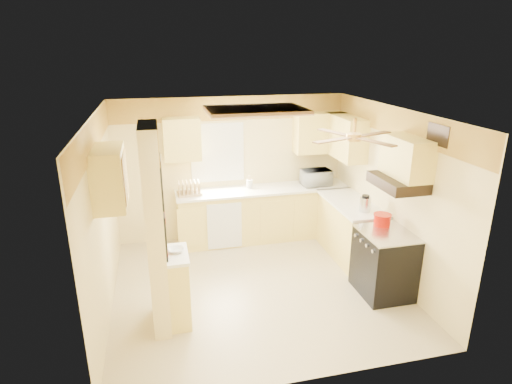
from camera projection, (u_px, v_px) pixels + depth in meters
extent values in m
plane|color=tan|center=(257.00, 286.00, 6.18)|extent=(4.00, 4.00, 0.00)
plane|color=white|center=(257.00, 113.00, 5.37)|extent=(4.00, 4.00, 0.00)
plane|color=#F1DA93|center=(232.00, 168.00, 7.52)|extent=(4.00, 0.00, 4.00)
plane|color=#F1DA93|center=(304.00, 275.00, 4.02)|extent=(4.00, 0.00, 4.00)
plane|color=#F1DA93|center=(102.00, 219.00, 5.33)|extent=(0.00, 3.80, 3.80)
plane|color=#F1DA93|center=(391.00, 194.00, 6.21)|extent=(0.00, 3.80, 3.80)
cube|color=#FFD64B|center=(231.00, 108.00, 7.16)|extent=(4.00, 0.02, 0.40)
cube|color=#F1DA93|center=(155.00, 231.00, 4.97)|extent=(0.20, 0.70, 2.50)
cube|color=#FEE26A|center=(179.00, 289.00, 5.28)|extent=(0.25, 0.55, 0.90)
cube|color=white|center=(176.00, 255.00, 5.12)|extent=(0.28, 0.58, 0.04)
cube|color=#FEE26A|center=(263.00, 214.00, 7.61)|extent=(3.00, 0.60, 0.90)
cube|color=#FEE26A|center=(350.00, 230.00, 6.96)|extent=(0.60, 1.40, 0.90)
cube|color=white|center=(264.00, 190.00, 7.45)|extent=(3.04, 0.64, 0.04)
cube|color=white|center=(351.00, 203.00, 6.80)|extent=(0.64, 1.44, 0.04)
cube|color=white|center=(225.00, 226.00, 7.17)|extent=(0.58, 0.02, 0.80)
cube|color=white|center=(217.00, 153.00, 7.35)|extent=(0.92, 0.02, 1.02)
cube|color=white|center=(217.00, 153.00, 7.36)|extent=(0.80, 0.02, 0.90)
cube|color=#FEE26A|center=(182.00, 139.00, 6.98)|extent=(0.60, 0.35, 0.70)
cube|color=#FEE26A|center=(320.00, 133.00, 7.50)|extent=(0.90, 0.35, 0.70)
cube|color=#FEE26A|center=(346.00, 137.00, 7.13)|extent=(0.35, 1.00, 0.70)
cube|color=#FEE26A|center=(109.00, 177.00, 4.95)|extent=(0.35, 0.75, 0.70)
cube|color=#FEE26A|center=(406.00, 157.00, 5.44)|extent=(0.35, 0.76, 0.52)
cube|color=black|center=(384.00, 264.00, 5.89)|extent=(0.65, 0.76, 0.90)
cube|color=silver|center=(387.00, 233.00, 5.74)|extent=(0.66, 0.77, 0.02)
cylinder|color=silver|center=(373.00, 251.00, 5.48)|extent=(0.03, 0.05, 0.05)
cylinder|color=silver|center=(367.00, 246.00, 5.63)|extent=(0.03, 0.05, 0.05)
cylinder|color=silver|center=(361.00, 240.00, 5.78)|extent=(0.03, 0.05, 0.05)
cylinder|color=silver|center=(356.00, 235.00, 5.94)|extent=(0.03, 0.05, 0.05)
cube|color=black|center=(398.00, 182.00, 5.53)|extent=(0.50, 0.76, 0.14)
cube|color=black|center=(161.00, 182.00, 4.80)|extent=(0.02, 0.42, 0.57)
cube|color=white|center=(162.00, 181.00, 4.80)|extent=(0.01, 0.37, 0.52)
cube|color=black|center=(165.00, 234.00, 5.01)|extent=(0.02, 0.42, 0.57)
cube|color=yellow|center=(166.00, 234.00, 5.01)|extent=(0.01, 0.37, 0.52)
cube|color=brown|center=(256.00, 110.00, 5.86)|extent=(1.35, 0.95, 0.06)
cube|color=white|center=(256.00, 112.00, 5.87)|extent=(1.15, 0.75, 0.02)
cylinder|color=gold|center=(355.00, 125.00, 4.97)|extent=(0.04, 0.04, 0.16)
cylinder|color=gold|center=(354.00, 137.00, 5.01)|extent=(0.18, 0.18, 0.08)
cube|color=brown|center=(373.00, 134.00, 5.18)|extent=(0.55, 0.28, 0.01)
cube|color=brown|center=(335.00, 133.00, 5.27)|extent=(0.28, 0.55, 0.01)
cube|color=brown|center=(334.00, 140.00, 4.85)|extent=(0.55, 0.28, 0.01)
cube|color=brown|center=(375.00, 142.00, 4.76)|extent=(0.28, 0.55, 0.01)
cube|color=black|center=(438.00, 135.00, 5.04)|extent=(0.02, 0.40, 0.25)
imported|color=white|center=(316.00, 177.00, 7.59)|extent=(0.52, 0.37, 0.28)
imported|color=white|center=(176.00, 250.00, 5.15)|extent=(0.19, 0.19, 0.05)
cylinder|color=#B71003|center=(382.00, 220.00, 5.96)|extent=(0.23, 0.23, 0.15)
cylinder|color=#B71003|center=(383.00, 215.00, 5.93)|extent=(0.25, 0.25, 0.02)
cylinder|color=silver|center=(365.00, 204.00, 6.38)|extent=(0.17, 0.17, 0.22)
cylinder|color=black|center=(366.00, 196.00, 6.34)|extent=(0.11, 0.11, 0.03)
cube|color=#D4B87A|center=(189.00, 193.00, 7.13)|extent=(0.41, 0.33, 0.04)
cube|color=#D4B87A|center=(179.00, 189.00, 7.07)|extent=(0.02, 0.26, 0.22)
cube|color=#D4B87A|center=(183.00, 189.00, 7.08)|extent=(0.02, 0.26, 0.22)
cube|color=#D4B87A|center=(187.00, 188.00, 7.10)|extent=(0.02, 0.26, 0.22)
cube|color=#D4B87A|center=(191.00, 188.00, 7.11)|extent=(0.02, 0.26, 0.22)
cube|color=#D4B87A|center=(195.00, 188.00, 7.12)|extent=(0.02, 0.26, 0.22)
cube|color=#D4B87A|center=(199.00, 188.00, 7.14)|extent=(0.02, 0.26, 0.22)
cylinder|color=white|center=(183.00, 189.00, 7.08)|extent=(0.02, 0.22, 0.22)
cylinder|color=white|center=(191.00, 188.00, 7.11)|extent=(0.02, 0.22, 0.22)
cylinder|color=white|center=(249.00, 184.00, 7.46)|extent=(0.11, 0.11, 0.14)
cylinder|color=#D4B87A|center=(251.00, 182.00, 7.45)|extent=(0.01, 0.01, 0.23)
cylinder|color=#D4B87A|center=(249.00, 181.00, 7.47)|extent=(0.01, 0.01, 0.23)
cylinder|color=#D4B87A|center=(248.00, 182.00, 7.44)|extent=(0.01, 0.01, 0.23)
cylinder|color=#D4B87A|center=(250.00, 182.00, 7.43)|extent=(0.01, 0.01, 0.23)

